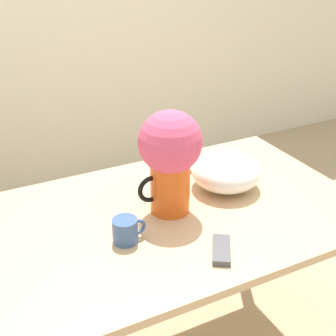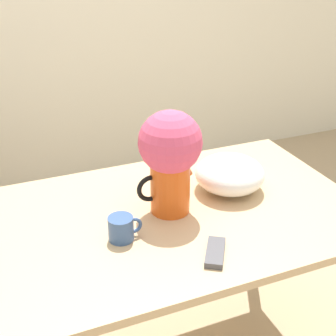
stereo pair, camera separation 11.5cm
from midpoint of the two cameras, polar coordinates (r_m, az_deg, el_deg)
table at (r=1.73m, az=1.90°, el=-8.55°), size 1.40×0.86×0.79m
flower_vase at (r=1.58m, az=2.35°, el=1.66°), size 0.23×0.22×0.38m
coffee_mug at (r=1.52m, az=-3.50°, el=-7.39°), size 0.11×0.08×0.08m
white_bowl at (r=1.81m, az=9.35°, el=-0.74°), size 0.27×0.27×0.14m
remote_control at (r=1.48m, az=8.03°, el=-10.20°), size 0.12×0.15×0.02m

